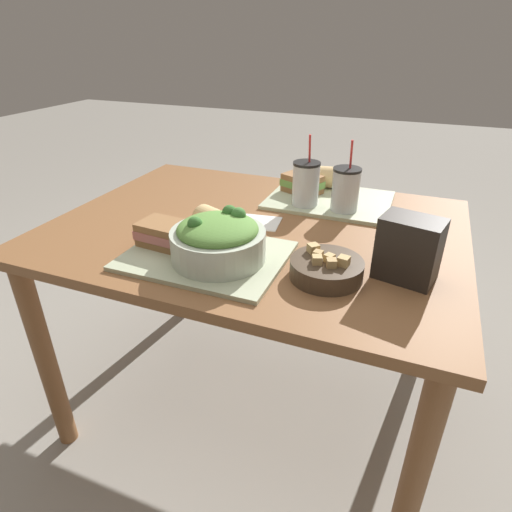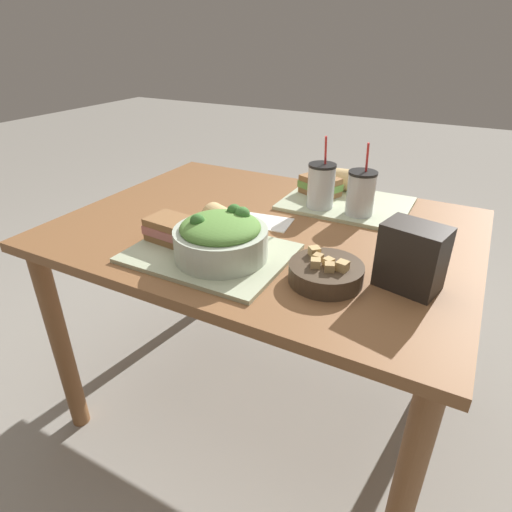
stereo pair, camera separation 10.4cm
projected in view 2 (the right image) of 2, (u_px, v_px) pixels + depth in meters
ground_plane at (264, 401)px, 1.66m from camera, size 12.00×12.00×0.00m
dining_table at (266, 254)px, 1.36m from camera, size 1.22×0.92×0.75m
tray_near at (210, 253)px, 1.13m from camera, size 0.41×0.31×0.01m
tray_far at (346, 203)px, 1.45m from camera, size 0.41×0.31×0.01m
salad_bowl at (220, 237)px, 1.08m from camera, size 0.24×0.24×0.12m
soup_bowl at (326, 272)px, 1.01m from camera, size 0.18×0.18×0.07m
sandwich_near at (171, 229)px, 1.18m from camera, size 0.14×0.11×0.06m
baguette_near at (222, 221)px, 1.21m from camera, size 0.13×0.11×0.08m
sandwich_far at (320, 186)px, 1.50m from camera, size 0.16×0.14×0.06m
baguette_far at (349, 180)px, 1.53m from camera, size 0.11×0.09×0.08m
drink_cup_dark at (321, 187)px, 1.38m from camera, size 0.09×0.09×0.23m
drink_cup_red at (361, 194)px, 1.32m from camera, size 0.09×0.09×0.23m
chip_bag at (412, 257)px, 0.96m from camera, size 0.15×0.12×0.15m
napkin_folded at (265, 222)px, 1.32m from camera, size 0.17×0.13×0.00m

